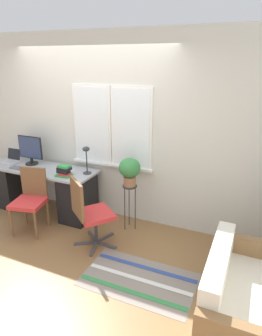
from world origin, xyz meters
name	(u,v)px	position (x,y,z in m)	size (l,w,h in m)	color
ground_plane	(74,229)	(0.00, 0.00, 0.00)	(14.00, 14.00, 0.00)	olive
wall_back_with_window	(95,128)	(0.01, 0.69, 1.35)	(9.00, 0.12, 2.70)	silver
desk	(43,188)	(-0.77, 0.31, 0.39)	(1.81, 0.61, 0.74)	#9EA3A8
laptop	(11,159)	(-1.38, 0.33, 0.78)	(0.28, 0.25, 0.21)	#B7B7BC
monitor	(30,150)	(-1.01, 0.40, 0.97)	(0.44, 0.20, 0.45)	black
keyboard	(22,169)	(-0.98, 0.14, 0.74)	(0.42, 0.11, 0.02)	slate
mouse	(37,171)	(-0.68, 0.13, 0.75)	(0.04, 0.06, 0.03)	black
desk_lamp	(86,155)	(0.02, 0.39, 1.02)	(0.13, 0.13, 0.41)	#2D2D33
book_stack	(64,171)	(-0.22, 0.17, 0.81)	(0.23, 0.17, 0.16)	green
desk_chair_wooden	(30,198)	(-0.55, -0.21, 0.48)	(0.50, 0.51, 0.89)	brown
office_chair_swivel	(89,212)	(0.42, -0.23, 0.49)	(0.62, 0.62, 0.95)	#47474C
couch_loveseat	(243,303)	(2.34, -0.79, 0.27)	(0.72, 1.24, 0.75)	white
plant_stand	(130,193)	(0.72, 0.37, 0.55)	(0.20, 0.20, 0.67)	#333338
potted_plant	(130,170)	(0.72, 0.37, 0.90)	(0.30, 0.30, 0.40)	#9E6B4C
floor_rug_striped	(139,279)	(1.26, -0.59, 0.00)	(1.25, 0.74, 0.01)	gray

